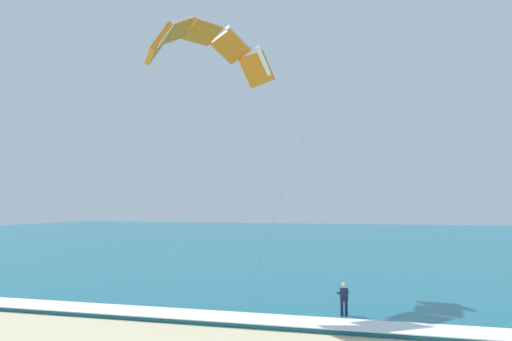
{
  "coord_description": "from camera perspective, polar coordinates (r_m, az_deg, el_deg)",
  "views": [
    {
      "loc": [
        -2.13,
        -8.08,
        5.25
      ],
      "look_at": [
        -9.88,
        17.75,
        7.0
      ],
      "focal_mm": 37.23,
      "sensor_mm": 36.0,
      "label": 1
    }
  ],
  "objects": [
    {
      "name": "kite_primary",
      "position": [
        32.98,
        -5.21,
        13.36
      ],
      "size": [
        11.1,
        8.68,
        15.17
      ],
      "color": "orange"
    },
    {
      "name": "surfboard",
      "position": [
        25.45,
        9.45,
        -15.51
      ],
      "size": [
        0.9,
        1.47,
        0.09
      ],
      "color": "yellow",
      "rests_on": "ground"
    },
    {
      "name": "surf_foam",
      "position": [
        23.48,
        22.39,
        -15.8
      ],
      "size": [
        200.0,
        2.2,
        0.04
      ],
      "primitive_type": "cube",
      "color": "white",
      "rests_on": "sea"
    },
    {
      "name": "kitesurfer",
      "position": [
        25.29,
        9.42,
        -13.47
      ],
      "size": [
        0.64,
        0.64,
        1.69
      ],
      "color": "#191E38",
      "rests_on": "ground"
    },
    {
      "name": "sea",
      "position": [
        82.02,
        18.3,
        -7.12
      ],
      "size": [
        200.0,
        120.0,
        0.2
      ],
      "primitive_type": "cube",
      "color": "#146075",
      "rests_on": "ground"
    }
  ]
}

